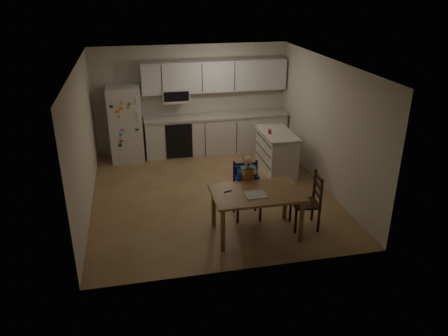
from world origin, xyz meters
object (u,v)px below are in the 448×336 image
at_px(refrigerator, 126,124).
at_px(dining_table, 257,198).
at_px(chair_side, 311,198).
at_px(kitchen_island, 276,152).
at_px(red_cup, 270,131).
at_px(chair_booster, 247,179).

relative_size(refrigerator, dining_table, 1.21).
xyz_separation_m(refrigerator, chair_side, (2.93, -3.72, -0.31)).
height_order(kitchen_island, dining_table, kitchen_island).
relative_size(kitchen_island, chair_side, 1.28).
height_order(kitchen_island, chair_side, chair_side).
bearing_deg(chair_side, dining_table, -80.36).
bearing_deg(refrigerator, dining_table, -62.17).
height_order(red_cup, chair_booster, chair_booster).
relative_size(refrigerator, chair_side, 1.79).
bearing_deg(chair_booster, chair_side, -28.30).
height_order(refrigerator, chair_booster, refrigerator).
distance_m(red_cup, chair_booster, 1.93).
bearing_deg(dining_table, refrigerator, 117.83).
xyz_separation_m(red_cup, dining_table, (-0.93, -2.30, -0.29)).
distance_m(red_cup, chair_side, 2.30).
relative_size(red_cup, chair_side, 0.10).
height_order(dining_table, chair_side, chair_side).
bearing_deg(refrigerator, red_cup, -26.61).
xyz_separation_m(refrigerator, chair_booster, (1.99, -3.14, -0.16)).
distance_m(refrigerator, chair_side, 4.74).
bearing_deg(refrigerator, chair_booster, -57.68).
relative_size(refrigerator, kitchen_island, 1.40).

